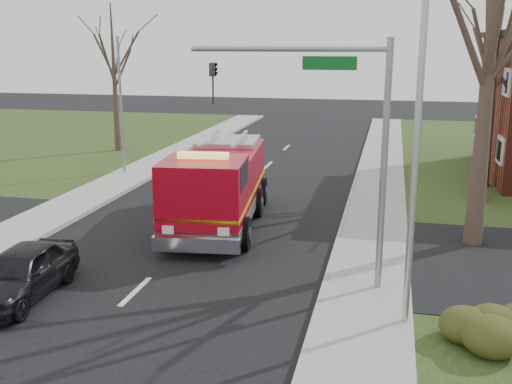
# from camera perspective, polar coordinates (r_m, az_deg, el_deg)

# --- Properties ---
(ground) EXTENTS (120.00, 120.00, 0.00)m
(ground) POSITION_cam_1_polar(r_m,az_deg,el_deg) (17.02, -11.41, -9.29)
(ground) COLOR black
(ground) RESTS_ON ground
(sidewalk_right) EXTENTS (2.40, 80.00, 0.15)m
(sidewalk_right) POSITION_cam_1_polar(r_m,az_deg,el_deg) (15.65, 10.21, -11.07)
(sidewalk_right) COLOR #979791
(sidewalk_right) RESTS_ON ground
(health_center_sign) EXTENTS (0.12, 2.00, 1.40)m
(health_center_sign) POSITION_cam_1_polar(r_m,az_deg,el_deg) (27.59, 20.56, 1.01)
(health_center_sign) COLOR #561415
(health_center_sign) RESTS_ON ground
(hedge_corner) EXTENTS (2.80, 2.00, 0.90)m
(hedge_corner) POSITION_cam_1_polar(r_m,az_deg,el_deg) (14.72, 21.26, -11.37)
(hedge_corner) COLOR #2D3312
(hedge_corner) RESTS_ON lawn_right
(bare_tree_near) EXTENTS (6.00, 6.00, 12.00)m
(bare_tree_near) POSITION_cam_1_polar(r_m,az_deg,el_deg) (20.42, 21.66, 15.19)
(bare_tree_near) COLOR #3E2D24
(bare_tree_near) RESTS_ON ground
(bare_tree_far) EXTENTS (5.25, 5.25, 10.50)m
(bare_tree_far) POSITION_cam_1_polar(r_m,az_deg,el_deg) (29.52, 21.87, 12.70)
(bare_tree_far) COLOR #3E2D24
(bare_tree_far) RESTS_ON ground
(bare_tree_left) EXTENTS (4.50, 4.50, 9.00)m
(bare_tree_left) POSITION_cam_1_polar(r_m,az_deg,el_deg) (38.05, -13.42, 11.97)
(bare_tree_left) COLOR #3E2D24
(bare_tree_left) RESTS_ON ground
(traffic_signal_mast) EXTENTS (5.29, 0.18, 6.80)m
(traffic_signal_mast) POSITION_cam_1_polar(r_m,az_deg,el_deg) (15.88, 7.62, 6.85)
(traffic_signal_mast) COLOR gray
(traffic_signal_mast) RESTS_ON ground
(streetlight_pole) EXTENTS (1.48, 0.16, 8.40)m
(streetlight_pole) POSITION_cam_1_polar(r_m,az_deg,el_deg) (13.87, 14.80, 4.84)
(streetlight_pole) COLOR #B7BABF
(streetlight_pole) RESTS_ON ground
(utility_pole_far) EXTENTS (0.14, 0.14, 7.00)m
(utility_pole_far) POSITION_cam_1_polar(r_m,az_deg,el_deg) (31.39, -12.72, 7.89)
(utility_pole_far) COLOR gray
(utility_pole_far) RESTS_ON ground
(fire_engine) EXTENTS (3.79, 8.26, 3.22)m
(fire_engine) POSITION_cam_1_polar(r_m,az_deg,el_deg) (22.17, -3.69, 0.42)
(fire_engine) COLOR #A50718
(fire_engine) RESTS_ON ground
(parked_car_maroon) EXTENTS (1.85, 4.19, 1.40)m
(parked_car_maroon) POSITION_cam_1_polar(r_m,az_deg,el_deg) (17.28, -21.47, -7.16)
(parked_car_maroon) COLOR black
(parked_car_maroon) RESTS_ON ground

